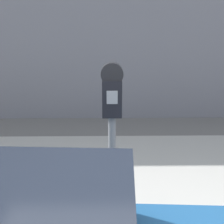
# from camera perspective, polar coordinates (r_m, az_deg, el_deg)

# --- Properties ---
(sidewalk) EXTENTS (24.00, 2.80, 0.12)m
(sidewalk) POSITION_cam_1_polar(r_m,az_deg,el_deg) (4.48, 1.79, -11.52)
(sidewalk) COLOR #ADAAA3
(sidewalk) RESTS_ON ground_plane
(parking_meter) EXTENTS (0.22, 0.15, 1.66)m
(parking_meter) POSITION_cam_1_polar(r_m,az_deg,el_deg) (3.11, 0.00, -0.57)
(parking_meter) COLOR slate
(parking_meter) RESTS_ON sidewalk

